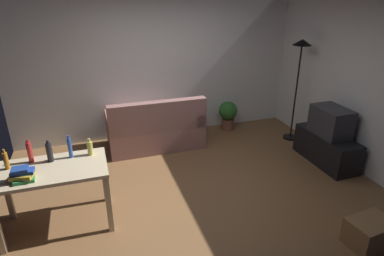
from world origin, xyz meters
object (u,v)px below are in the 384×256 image
(potted_plant, at_px, (228,114))
(bottle_dark, at_px, (49,152))
(couch, at_px, (156,130))
(bottle_red, at_px, (30,152))
(tv, at_px, (331,121))
(torchiere_lamp, at_px, (300,63))
(bottle_blue, at_px, (70,148))
(tv_stand, at_px, (326,148))
(storage_box, at_px, (370,232))
(desk, at_px, (52,177))
(bottle_amber, at_px, (6,161))
(bottle_squat, at_px, (90,148))
(book_stack, at_px, (22,175))

(potted_plant, relative_size, bottle_dark, 2.18)
(couch, distance_m, bottle_red, 2.36)
(tv, distance_m, torchiere_lamp, 1.19)
(bottle_blue, bearing_deg, potted_plant, 32.71)
(bottle_red, distance_m, bottle_dark, 0.21)
(tv_stand, bearing_deg, torchiere_lamp, 0.00)
(tv, relative_size, storage_box, 1.25)
(desk, distance_m, bottle_dark, 0.28)
(bottle_amber, bearing_deg, torchiere_lamp, 14.27)
(desk, bearing_deg, couch, 47.68)
(bottle_red, height_order, bottle_squat, bottle_red)
(tv, bearing_deg, desk, 94.24)
(couch, xyz_separation_m, desk, (-1.53, -1.69, 0.34))
(tv, xyz_separation_m, potted_plant, (-0.95, 1.71, -0.37))
(bottle_red, distance_m, bottle_blue, 0.43)
(bottle_dark, bearing_deg, tv_stand, 1.91)
(tv, distance_m, bottle_dark, 4.01)
(torchiere_lamp, bearing_deg, bottle_amber, -165.73)
(desk, distance_m, bottle_red, 0.38)
(potted_plant, xyz_separation_m, bottle_dark, (-3.05, -1.84, 0.55))
(storage_box, bearing_deg, desk, 156.53)
(storage_box, bearing_deg, bottle_dark, 154.16)
(desk, height_order, bottle_amber, bottle_amber)
(torchiere_lamp, distance_m, storage_box, 3.04)
(bottle_amber, height_order, bottle_red, bottle_red)
(desk, bearing_deg, tv, 3.97)
(couch, bearing_deg, bottle_amber, 38.49)
(torchiere_lamp, xyz_separation_m, bottle_red, (-4.20, -1.04, -0.53))
(book_stack, bearing_deg, desk, 36.55)
(potted_plant, distance_m, bottle_blue, 3.40)
(tv, height_order, bottle_dark, bottle_dark)
(bottle_squat, bearing_deg, bottle_dark, -176.16)
(bottle_blue, height_order, bottle_squat, bottle_blue)
(tv_stand, relative_size, torchiere_lamp, 0.61)
(bottle_amber, height_order, bottle_dark, bottle_dark)
(bottle_blue, bearing_deg, book_stack, -140.90)
(potted_plant, height_order, book_stack, book_stack)
(bottle_squat, bearing_deg, potted_plant, 34.86)
(potted_plant, bearing_deg, storage_box, -87.03)
(bottle_blue, relative_size, bottle_squat, 1.36)
(torchiere_lamp, relative_size, desk, 1.50)
(torchiere_lamp, xyz_separation_m, book_stack, (-4.24, -1.44, -0.59))
(bottle_blue, bearing_deg, bottle_dark, -172.25)
(couch, bearing_deg, storage_box, 118.63)
(couch, height_order, torchiere_lamp, torchiere_lamp)
(potted_plant, bearing_deg, desk, -146.57)
(storage_box, relative_size, bottle_blue, 1.70)
(couch, distance_m, bottle_amber, 2.58)
(tv_stand, height_order, storage_box, tv_stand)
(storage_box, height_order, bottle_blue, bottle_blue)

